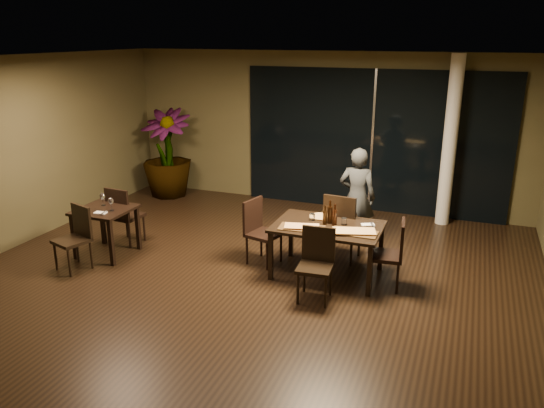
{
  "coord_description": "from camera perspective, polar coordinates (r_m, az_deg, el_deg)",
  "views": [
    {
      "loc": [
        2.75,
        -5.98,
        3.31
      ],
      "look_at": [
        0.25,
        0.56,
        1.05
      ],
      "focal_mm": 35.0,
      "sensor_mm": 36.0,
      "label": 1
    }
  ],
  "objects": [
    {
      "name": "diner",
      "position": [
        8.6,
        9.13,
        0.74
      ],
      "size": [
        0.55,
        0.37,
        1.61
      ],
      "primitive_type": "imported",
      "rotation": [
        0.0,
        0.0,
        3.15
      ],
      "color": "#2C2F31",
      "rests_on": "ground"
    },
    {
      "name": "potted_plant",
      "position": [
        11.35,
        -11.23,
        5.38
      ],
      "size": [
        1.13,
        1.13,
        1.83
      ],
      "primitive_type": "imported",
      "rotation": [
        0.0,
        0.0,
        0.14
      ],
      "color": "#1D4517",
      "rests_on": "ground"
    },
    {
      "name": "wall_back",
      "position": [
        10.55,
        5.52,
        7.95
      ],
      "size": [
        8.0,
        0.1,
        3.0
      ],
      "primitive_type": "cube",
      "color": "#464025",
      "rests_on": "ground"
    },
    {
      "name": "chair_main_far",
      "position": [
        7.99,
        7.49,
        -2.15
      ],
      "size": [
        0.53,
        0.53,
        1.06
      ],
      "rotation": [
        0.0,
        0.0,
        3.05
      ],
      "color": "black",
      "rests_on": "ground"
    },
    {
      "name": "pizza_board_left",
      "position": [
        7.31,
        3.21,
        -2.57
      ],
      "size": [
        0.65,
        0.38,
        0.01
      ],
      "primitive_type": "cube",
      "rotation": [
        0.0,
        0.0,
        0.11
      ],
      "color": "#402A14",
      "rests_on": "main_table"
    },
    {
      "name": "ground",
      "position": [
        7.36,
        -3.44,
        -8.85
      ],
      "size": [
        8.0,
        8.0,
        0.0
      ],
      "primitive_type": "plane",
      "color": "black",
      "rests_on": "ground"
    },
    {
      "name": "chair_main_right",
      "position": [
        7.3,
        12.8,
        -4.92
      ],
      "size": [
        0.49,
        0.49,
        0.96
      ],
      "rotation": [
        0.0,
        0.0,
        -1.45
      ],
      "color": "black",
      "rests_on": "ground"
    },
    {
      "name": "chair_side_near",
      "position": [
        8.22,
        -20.32,
        -3.06
      ],
      "size": [
        0.55,
        0.55,
        0.94
      ],
      "rotation": [
        0.0,
        0.0,
        -0.3
      ],
      "color": "black",
      "rests_on": "ground"
    },
    {
      "name": "ceiling",
      "position": [
        6.58,
        -3.94,
        15.33
      ],
      "size": [
        8.0,
        8.0,
        0.04
      ],
      "primitive_type": "cube",
      "color": "silver",
      "rests_on": "wall_back"
    },
    {
      "name": "tumbler_right",
      "position": [
        7.49,
        7.75,
        -1.86
      ],
      "size": [
        0.08,
        0.08,
        0.1
      ],
      "primitive_type": "cylinder",
      "color": "white",
      "rests_on": "main_table"
    },
    {
      "name": "main_table",
      "position": [
        7.48,
        6.01,
        -2.83
      ],
      "size": [
        1.5,
        1.0,
        0.75
      ],
      "color": "black",
      "rests_on": "ground"
    },
    {
      "name": "side_napkin",
      "position": [
        8.3,
        -17.97,
        -0.91
      ],
      "size": [
        0.19,
        0.13,
        0.01
      ],
      "primitive_type": "cube",
      "rotation": [
        0.0,
        0.0,
        0.12
      ],
      "color": "silver",
      "rests_on": "side_table"
    },
    {
      "name": "pizza_board_right",
      "position": [
        7.21,
        8.82,
        -3.06
      ],
      "size": [
        0.62,
        0.31,
        0.01
      ],
      "primitive_type": "cube",
      "rotation": [
        0.0,
        0.0,
        -0.0
      ],
      "color": "#3E2A14",
      "rests_on": "main_table"
    },
    {
      "name": "tumbler_left",
      "position": [
        7.62,
        4.36,
        -1.41
      ],
      "size": [
        0.08,
        0.08,
        0.09
      ],
      "primitive_type": "cylinder",
      "color": "white",
      "rests_on": "main_table"
    },
    {
      "name": "napkin_far",
      "position": [
        7.53,
        10.27,
        -2.21
      ],
      "size": [
        0.21,
        0.16,
        0.01
      ],
      "primitive_type": "cube",
      "rotation": [
        0.0,
        0.0,
        0.42
      ],
      "color": "white",
      "rests_on": "main_table"
    },
    {
      "name": "bottle_a",
      "position": [
        7.44,
        5.72,
        -1.21
      ],
      "size": [
        0.06,
        0.06,
        0.27
      ],
      "primitive_type": null,
      "color": "black",
      "rests_on": "main_table"
    },
    {
      "name": "window_panel",
      "position": [
        10.28,
        10.77,
        6.6
      ],
      "size": [
        5.0,
        0.06,
        2.7
      ],
      "primitive_type": "cube",
      "color": "black",
      "rests_on": "ground"
    },
    {
      "name": "oblong_pizza_left",
      "position": [
        7.3,
        3.22,
        -2.45
      ],
      "size": [
        0.49,
        0.32,
        0.02
      ],
      "primitive_type": null,
      "rotation": [
        0.0,
        0.0,
        0.25
      ],
      "color": "maroon",
      "rests_on": "pizza_board_left"
    },
    {
      "name": "wine_glass_b",
      "position": [
        8.35,
        -16.92,
        -0.05
      ],
      "size": [
        0.09,
        0.09,
        0.19
      ],
      "primitive_type": null,
      "color": "white",
      "rests_on": "side_table"
    },
    {
      "name": "napkin_near",
      "position": [
        7.21,
        10.32,
        -3.15
      ],
      "size": [
        0.18,
        0.1,
        0.01
      ],
      "primitive_type": "cube",
      "rotation": [
        0.0,
        0.0,
        0.01
      ],
      "color": "white",
      "rests_on": "main_table"
    },
    {
      "name": "column",
      "position": [
        9.8,
        18.59,
        6.33
      ],
      "size": [
        0.24,
        0.24,
        3.0
      ],
      "primitive_type": "cylinder",
      "color": "silver",
      "rests_on": "ground"
    },
    {
      "name": "side_table",
      "position": [
        8.55,
        -17.51,
        -1.28
      ],
      "size": [
        0.8,
        0.8,
        0.75
      ],
      "color": "black",
      "rests_on": "ground"
    },
    {
      "name": "chair_side_far",
      "position": [
        8.89,
        -15.75,
        -0.93
      ],
      "size": [
        0.49,
        0.49,
        0.97
      ],
      "rotation": [
        0.0,
        0.0,
        3.06
      ],
      "color": "black",
      "rests_on": "ground"
    },
    {
      "name": "bottle_b",
      "position": [
        7.42,
        6.76,
        -1.16
      ],
      "size": [
        0.07,
        0.07,
        0.31
      ],
      "primitive_type": null,
      "color": "black",
      "rests_on": "main_table"
    },
    {
      "name": "chair_main_left",
      "position": [
        7.91,
        -1.39,
        -2.59
      ],
      "size": [
        0.54,
        0.54,
        0.97
      ],
      "rotation": [
        0.0,
        0.0,
        1.33
      ],
      "color": "black",
      "rests_on": "ground"
    },
    {
      "name": "round_pizza",
      "position": [
        7.77,
        5.37,
        -1.37
      ],
      "size": [
        0.32,
        0.32,
        0.01
      ],
      "primitive_type": "cylinder",
      "color": "#B73F14",
      "rests_on": "main_table"
    },
    {
      "name": "wine_glass_a",
      "position": [
        8.64,
        -17.75,
        0.44
      ],
      "size": [
        0.08,
        0.08,
        0.19
      ],
      "primitive_type": null,
      "color": "white",
      "rests_on": "side_table"
    },
    {
      "name": "oblong_pizza_right",
      "position": [
        7.2,
        8.82,
        -2.94
      ],
      "size": [
        0.6,
        0.4,
        0.02
      ],
      "primitive_type": null,
      "rotation": [
        0.0,
        0.0,
        0.3
      ],
      "color": "maroon",
      "rests_on": "pizza_board_right"
    },
    {
      "name": "bottle_c",
      "position": [
        7.49,
        6.25,
        -0.85
      ],
      "size": [
        0.07,
        0.07,
        0.33
      ],
      "primitive_type": null,
      "color": "black",
      "rests_on": "main_table"
    },
    {
      "name": "chair_main_near",
      "position": [
        6.89,
        4.8,
        -6.0
      ],
      "size": [
        0.47,
        0.47,
        0.94
      ],
      "rotation": [
        0.0,
        0.0,
        0.08
      ],
      "color": "black",
      "rests_on": "ground"
    }
  ]
}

